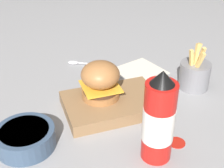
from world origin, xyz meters
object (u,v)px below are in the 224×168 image
(burger, at_px, (100,80))
(fries_basket, at_px, (195,74))
(spoon, at_px, (79,63))
(serving_board, at_px, (112,104))
(ketchup_bottle, at_px, (159,120))
(side_bowl, at_px, (25,138))

(burger, xyz_separation_m, fries_basket, (-0.32, -0.01, -0.04))
(burger, relative_size, fries_basket, 0.73)
(burger, height_order, spoon, burger)
(serving_board, xyz_separation_m, fries_basket, (-0.29, -0.03, 0.03))
(burger, bearing_deg, fries_basket, -178.95)
(burger, height_order, ketchup_bottle, ketchup_bottle)
(burger, relative_size, side_bowl, 0.75)
(ketchup_bottle, bearing_deg, side_bowl, -25.30)
(side_bowl, bearing_deg, burger, -155.80)
(ketchup_bottle, relative_size, fries_basket, 1.54)
(burger, height_order, fries_basket, fries_basket)
(side_bowl, bearing_deg, ketchup_bottle, 154.70)
(ketchup_bottle, bearing_deg, serving_board, -80.84)
(spoon, bearing_deg, side_bowl, 90.49)
(fries_basket, relative_size, spoon, 1.07)
(side_bowl, relative_size, spoon, 1.04)
(fries_basket, distance_m, side_bowl, 0.56)
(burger, bearing_deg, ketchup_bottle, 104.42)
(burger, distance_m, side_bowl, 0.26)
(serving_board, height_order, spoon, serving_board)
(burger, xyz_separation_m, spoon, (-0.01, -0.29, -0.09))
(serving_board, xyz_separation_m, ketchup_bottle, (-0.03, 0.22, 0.09))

